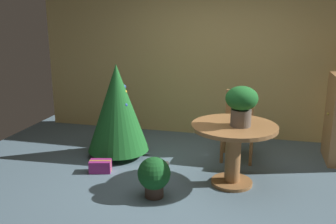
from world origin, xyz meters
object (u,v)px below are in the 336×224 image
(wooden_chair_far, at_px, (239,121))
(gift_box_cream, at_px, (160,171))
(round_dining_table, at_px, (234,142))
(potted_plant, at_px, (154,175))
(flower_vase, at_px, (242,103))
(holiday_tree, at_px, (117,108))
(gift_box_purple, at_px, (100,166))

(wooden_chair_far, bearing_deg, gift_box_cream, -133.93)
(round_dining_table, distance_m, wooden_chair_far, 0.90)
(wooden_chair_far, bearing_deg, potted_plant, -119.46)
(flower_vase, distance_m, holiday_tree, 1.85)
(gift_box_purple, bearing_deg, potted_plant, -28.75)
(wooden_chair_far, distance_m, holiday_tree, 1.70)
(flower_vase, height_order, potted_plant, flower_vase)
(holiday_tree, bearing_deg, round_dining_table, -18.26)
(round_dining_table, relative_size, potted_plant, 2.17)
(gift_box_purple, height_order, gift_box_cream, gift_box_purple)
(round_dining_table, distance_m, flower_vase, 0.49)
(flower_vase, xyz_separation_m, gift_box_purple, (-1.74, -0.03, -0.93))
(wooden_chair_far, xyz_separation_m, holiday_tree, (-1.66, -0.35, 0.17))
(holiday_tree, height_order, potted_plant, holiday_tree)
(round_dining_table, distance_m, gift_box_cream, 0.99)
(gift_box_cream, relative_size, potted_plant, 0.65)
(gift_box_cream, distance_m, potted_plant, 0.56)
(holiday_tree, relative_size, gift_box_purple, 4.33)
(flower_vase, relative_size, gift_box_cream, 1.54)
(potted_plant, bearing_deg, wooden_chair_far, 60.54)
(gift_box_cream, bearing_deg, potted_plant, -82.35)
(flower_vase, relative_size, holiday_tree, 0.35)
(gift_box_purple, bearing_deg, round_dining_table, 2.19)
(round_dining_table, height_order, flower_vase, flower_vase)
(wooden_chair_far, height_order, gift_box_purple, wooden_chair_far)
(holiday_tree, distance_m, gift_box_cream, 1.14)
(gift_box_purple, relative_size, potted_plant, 0.66)
(flower_vase, relative_size, potted_plant, 1.00)
(round_dining_table, bearing_deg, holiday_tree, 161.74)
(gift_box_purple, bearing_deg, gift_box_cream, 3.64)
(gift_box_purple, xyz_separation_m, gift_box_cream, (0.79, 0.05, -0.00))
(gift_box_purple, xyz_separation_m, potted_plant, (0.86, -0.47, 0.18))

